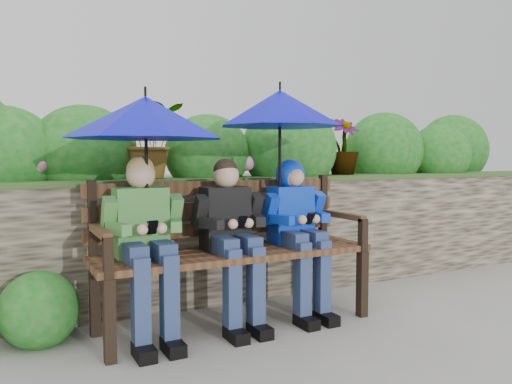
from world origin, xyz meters
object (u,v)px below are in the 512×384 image
boy_middle (231,231)px  umbrella_left (146,118)px  boy_left (145,237)px  park_bench (231,241)px  umbrella_right (280,108)px  boy_right (297,221)px

boy_middle → umbrella_left: (-0.59, 0.02, 0.77)m
boy_left → umbrella_left: (0.02, 0.03, 0.76)m
park_bench → boy_middle: bearing=-112.3°
park_bench → umbrella_right: 1.03m
park_bench → boy_middle: boy_middle is taller
boy_left → umbrella_left: umbrella_left is taller
boy_middle → umbrella_right: (0.41, 0.04, 0.88)m
park_bench → boy_left: (-0.65, -0.10, 0.09)m
boy_left → umbrella_right: umbrella_right is taller
park_bench → umbrella_right: umbrella_right is taller
umbrella_right → boy_middle: bearing=-174.6°
park_bench → umbrella_left: (-0.63, -0.07, 0.86)m
park_bench → umbrella_left: umbrella_left is taller
park_bench → umbrella_left: 1.06m
umbrella_left → boy_left: bearing=-131.2°
umbrella_right → boy_right: bearing=-10.4°
boy_left → park_bench: bearing=8.7°
boy_middle → umbrella_left: bearing=177.7°
boy_right → boy_left: bearing=-179.2°
boy_left → boy_middle: boy_left is taller
boy_left → boy_middle: bearing=0.2°
boy_middle → umbrella_right: umbrella_right is taller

